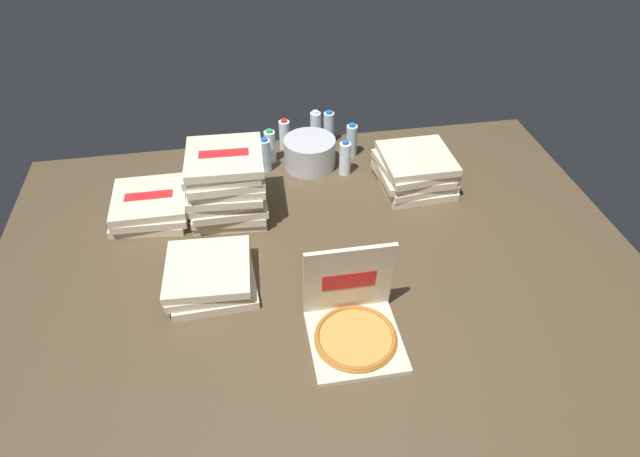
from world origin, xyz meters
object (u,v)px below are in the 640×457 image
(water_bottle_2, at_px, (316,127))
(water_bottle_6, at_px, (329,127))
(water_bottle_3, at_px, (345,158))
(water_bottle_5, at_px, (285,136))
(pizza_stack_right_near, at_px, (210,275))
(ice_bucket, at_px, (310,153))
(water_bottle_1, at_px, (265,155))
(water_bottle_4, at_px, (270,146))
(open_pizza_box, at_px, (354,323))
(pizza_stack_right_mid, at_px, (415,171))
(water_bottle_0, at_px, (352,140))
(pizza_stack_right_far, at_px, (151,205))
(pizza_stack_center_near, at_px, (227,184))

(water_bottle_2, height_order, water_bottle_6, same)
(water_bottle_3, height_order, water_bottle_5, same)
(pizza_stack_right_near, bearing_deg, water_bottle_6, 56.61)
(ice_bucket, relative_size, water_bottle_1, 1.42)
(water_bottle_5, bearing_deg, pizza_stack_right_near, -113.43)
(water_bottle_6, bearing_deg, water_bottle_4, -156.92)
(open_pizza_box, bearing_deg, pizza_stack_right_mid, 60.24)
(ice_bucket, relative_size, water_bottle_0, 1.42)
(water_bottle_3, bearing_deg, water_bottle_2, 105.83)
(pizza_stack_right_far, xyz_separation_m, ice_bucket, (0.92, 0.34, 0.03))
(water_bottle_2, distance_m, water_bottle_6, 0.09)
(pizza_stack_right_mid, distance_m, ice_bucket, 0.64)
(water_bottle_5, bearing_deg, open_pizza_box, -86.10)
(ice_bucket, bearing_deg, pizza_stack_right_near, -123.58)
(water_bottle_0, bearing_deg, water_bottle_3, -113.09)
(pizza_stack_right_mid, distance_m, pizza_stack_right_far, 1.48)
(open_pizza_box, xyz_separation_m, water_bottle_5, (-0.10, 1.53, 0.03))
(water_bottle_4, relative_size, water_bottle_5, 1.00)
(pizza_stack_center_near, bearing_deg, water_bottle_4, 60.05)
(ice_bucket, bearing_deg, water_bottle_2, 73.53)
(water_bottle_4, bearing_deg, water_bottle_5, 47.27)
(pizza_stack_right_far, height_order, pizza_stack_center_near, pizza_stack_center_near)
(pizza_stack_right_near, height_order, ice_bucket, ice_bucket)
(water_bottle_1, relative_size, water_bottle_2, 1.00)
(open_pizza_box, relative_size, water_bottle_0, 1.86)
(open_pizza_box, height_order, water_bottle_1, open_pizza_box)
(open_pizza_box, bearing_deg, water_bottle_4, 98.26)
(water_bottle_1, distance_m, water_bottle_3, 0.48)
(pizza_stack_center_near, xyz_separation_m, water_bottle_3, (0.70, 0.27, -0.09))
(pizza_stack_right_near, xyz_separation_m, water_bottle_1, (0.35, 0.93, 0.04))
(pizza_stack_right_far, bearing_deg, water_bottle_0, 18.95)
(pizza_stack_right_near, relative_size, water_bottle_2, 1.92)
(water_bottle_0, height_order, water_bottle_2, same)
(water_bottle_4, relative_size, water_bottle_6, 1.00)
(pizza_stack_right_mid, relative_size, water_bottle_1, 1.98)
(pizza_stack_center_near, distance_m, water_bottle_5, 0.70)
(pizza_stack_center_near, xyz_separation_m, ice_bucket, (0.50, 0.39, -0.10))
(water_bottle_0, bearing_deg, open_pizza_box, -101.94)
(pizza_stack_center_near, height_order, ice_bucket, pizza_stack_center_near)
(water_bottle_6, bearing_deg, open_pizza_box, -96.76)
(water_bottle_0, relative_size, water_bottle_4, 1.00)
(water_bottle_0, bearing_deg, pizza_stack_center_near, -149.40)
(pizza_stack_right_near, xyz_separation_m, pizza_stack_right_far, (-0.30, 0.59, 0.00))
(open_pizza_box, distance_m, water_bottle_5, 1.54)
(water_bottle_1, height_order, water_bottle_5, same)
(open_pizza_box, height_order, pizza_stack_right_near, open_pizza_box)
(water_bottle_6, bearing_deg, water_bottle_2, 168.39)
(water_bottle_1, bearing_deg, water_bottle_6, 31.02)
(water_bottle_0, distance_m, water_bottle_3, 0.21)
(pizza_stack_center_near, xyz_separation_m, water_bottle_0, (0.78, 0.46, -0.09))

